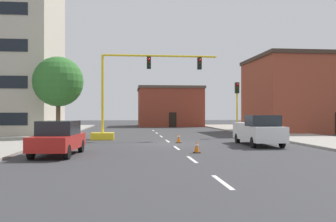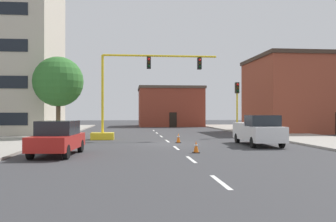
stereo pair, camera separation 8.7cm
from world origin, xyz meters
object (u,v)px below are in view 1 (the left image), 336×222
at_px(pickup_truck_white, 258,130).
at_px(sedan_red_near_left, 58,138).
at_px(tree_left_near, 58,82).
at_px(traffic_light_pole_right, 237,97).
at_px(traffic_cone_roadside_a, 197,147).
at_px(traffic_cone_roadside_b, 179,138).
at_px(traffic_signal_gantry, 120,111).

xyz_separation_m(pickup_truck_white, sedan_red_near_left, (-12.00, -4.52, -0.09)).
distance_m(tree_left_near, sedan_red_near_left, 13.02).
height_order(traffic_light_pole_right, tree_left_near, tree_left_near).
xyz_separation_m(tree_left_near, pickup_truck_white, (14.31, -7.71, -3.73)).
relative_size(traffic_cone_roadside_a, traffic_cone_roadside_b, 0.93).
xyz_separation_m(traffic_cone_roadside_a, traffic_cone_roadside_b, (-0.09, 6.53, 0.02)).
relative_size(tree_left_near, traffic_cone_roadside_a, 10.32).
relative_size(pickup_truck_white, sedan_red_near_left, 1.18).
relative_size(traffic_signal_gantry, tree_left_near, 1.49).
distance_m(traffic_signal_gantry, traffic_cone_roadside_a, 11.35).
relative_size(traffic_light_pole_right, tree_left_near, 0.71).
relative_size(traffic_light_pole_right, pickup_truck_white, 0.88).
xyz_separation_m(traffic_light_pole_right, sedan_red_near_left, (-12.92, -12.42, -2.64)).
height_order(traffic_signal_gantry, traffic_cone_roadside_b, traffic_signal_gantry).
height_order(tree_left_near, pickup_truck_white, tree_left_near).
xyz_separation_m(traffic_signal_gantry, traffic_cone_roadside_a, (4.35, -10.30, -1.98)).
relative_size(tree_left_near, pickup_truck_white, 1.24).
bearing_deg(traffic_signal_gantry, pickup_truck_white, -33.92).
bearing_deg(pickup_truck_white, traffic_cone_roadside_a, -140.02).
height_order(traffic_signal_gantry, traffic_light_pole_right, traffic_signal_gantry).
bearing_deg(traffic_cone_roadside_b, tree_left_near, 150.57).
height_order(traffic_light_pole_right, traffic_cone_roadside_b, traffic_light_pole_right).
bearing_deg(traffic_cone_roadside_b, pickup_truck_white, -26.15).
relative_size(tree_left_near, traffic_cone_roadside_b, 9.62).
bearing_deg(tree_left_near, sedan_red_near_left, -79.30).
relative_size(pickup_truck_white, traffic_cone_roadside_b, 7.74).
bearing_deg(tree_left_near, traffic_light_pole_right, 0.72).
distance_m(traffic_light_pole_right, traffic_cone_roadside_b, 8.64).
bearing_deg(tree_left_near, pickup_truck_white, -28.31).
relative_size(traffic_signal_gantry, pickup_truck_white, 1.85).
relative_size(tree_left_near, sedan_red_near_left, 1.46).
height_order(sedan_red_near_left, traffic_cone_roadside_b, sedan_red_near_left).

